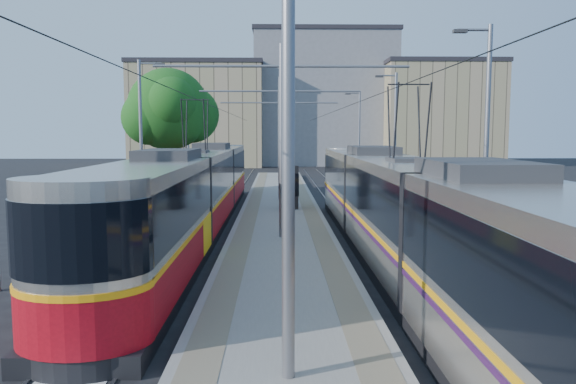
{
  "coord_description": "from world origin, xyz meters",
  "views": [
    {
      "loc": [
        -0.17,
        -12.46,
        4.1
      ],
      "look_at": [
        0.3,
        11.47,
        1.6
      ],
      "focal_mm": 35.0,
      "sensor_mm": 36.0,
      "label": 1
    }
  ],
  "objects": [
    {
      "name": "rails",
      "position": [
        0.0,
        17.0,
        0.02
      ],
      "size": [
        8.71,
        70.0,
        0.03
      ],
      "color": "gray",
      "rests_on": "ground"
    },
    {
      "name": "shelter",
      "position": [
        0.52,
        15.86,
        1.45
      ],
      "size": [
        0.79,
        1.09,
        2.2
      ],
      "rotation": [
        0.0,
        0.0,
        0.2
      ],
      "color": "black",
      "rests_on": "platform"
    },
    {
      "name": "building_centre",
      "position": [
        6.0,
        64.0,
        8.63
      ],
      "size": [
        18.36,
        14.28,
        17.24
      ],
      "color": "gray",
      "rests_on": "ground"
    },
    {
      "name": "tactile_strip_left",
      "position": [
        -1.45,
        17.0,
        0.3
      ],
      "size": [
        0.7,
        50.0,
        0.01
      ],
      "primitive_type": "cube",
      "color": "gray",
      "rests_on": "platform"
    },
    {
      "name": "tram_left",
      "position": [
        -3.6,
        11.26,
        1.71
      ],
      "size": [
        2.43,
        29.79,
        5.5
      ],
      "color": "black",
      "rests_on": "ground"
    },
    {
      "name": "ground",
      "position": [
        0.0,
        0.0,
        0.0
      ],
      "size": [
        160.0,
        160.0,
        0.0
      ],
      "primitive_type": "plane",
      "color": "black",
      "rests_on": "ground"
    },
    {
      "name": "tree",
      "position": [
        -6.61,
        23.18,
        5.5
      ],
      "size": [
        5.6,
        5.18,
        8.14
      ],
      "color": "#382314",
      "rests_on": "ground"
    },
    {
      "name": "track_arrow",
      "position": [
        -3.6,
        -3.0,
        0.01
      ],
      "size": [
        1.2,
        5.0,
        0.01
      ],
      "primitive_type": "cube",
      "color": "silver",
      "rests_on": "ground"
    },
    {
      "name": "building_right",
      "position": [
        20.0,
        58.0,
        6.47
      ],
      "size": [
        14.28,
        10.2,
        12.91
      ],
      "color": "tan",
      "rests_on": "ground"
    },
    {
      "name": "catenary",
      "position": [
        0.0,
        14.15,
        4.52
      ],
      "size": [
        9.2,
        70.0,
        7.0
      ],
      "color": "gray",
      "rests_on": "platform"
    },
    {
      "name": "street_lamps",
      "position": [
        -0.0,
        21.0,
        4.18
      ],
      "size": [
        15.18,
        38.22,
        8.0
      ],
      "color": "gray",
      "rests_on": "ground"
    },
    {
      "name": "building_left",
      "position": [
        -10.0,
        60.0,
        6.44
      ],
      "size": [
        16.32,
        12.24,
        12.86
      ],
      "color": "tan",
      "rests_on": "ground"
    },
    {
      "name": "tram_right",
      "position": [
        3.6,
        3.73,
        1.86
      ],
      "size": [
        2.43,
        28.98,
        5.5
      ],
      "color": "black",
      "rests_on": "ground"
    },
    {
      "name": "platform",
      "position": [
        0.0,
        17.0,
        0.15
      ],
      "size": [
        4.0,
        50.0,
        0.3
      ],
      "primitive_type": "cube",
      "color": "gray",
      "rests_on": "ground"
    },
    {
      "name": "tactile_strip_right",
      "position": [
        1.45,
        17.0,
        0.3
      ],
      "size": [
        0.7,
        50.0,
        0.01
      ],
      "primitive_type": "cube",
      "color": "gray",
      "rests_on": "platform"
    }
  ]
}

